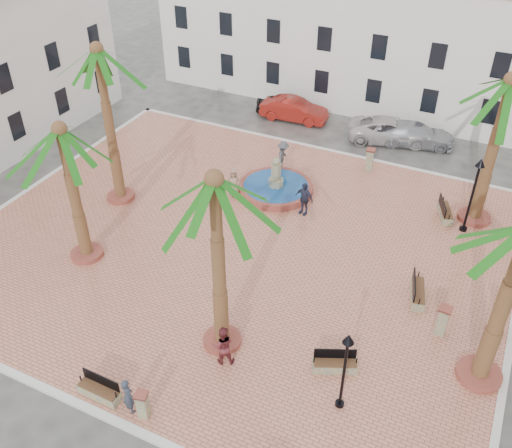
# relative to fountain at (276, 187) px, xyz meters

# --- Properties ---
(ground) EXTENTS (120.00, 120.00, 0.00)m
(ground) POSITION_rel_fountain_xyz_m (0.23, -5.11, -0.44)
(ground) COLOR #56544F
(ground) RESTS_ON ground
(plaza) EXTENTS (26.00, 22.00, 0.15)m
(plaza) POSITION_rel_fountain_xyz_m (0.23, -5.11, -0.37)
(plaza) COLOR #D27B5F
(plaza) RESTS_ON ground
(kerb_n) EXTENTS (26.30, 0.30, 0.16)m
(kerb_n) POSITION_rel_fountain_xyz_m (0.23, 5.89, -0.36)
(kerb_n) COLOR silver
(kerb_n) RESTS_ON ground
(kerb_s) EXTENTS (26.30, 0.30, 0.16)m
(kerb_s) POSITION_rel_fountain_xyz_m (0.23, -16.11, -0.36)
(kerb_s) COLOR silver
(kerb_s) RESTS_ON ground
(kerb_w) EXTENTS (0.30, 22.30, 0.16)m
(kerb_w) POSITION_rel_fountain_xyz_m (-12.77, -5.11, -0.36)
(kerb_w) COLOR silver
(kerb_w) RESTS_ON ground
(building_north) EXTENTS (30.40, 7.40, 9.50)m
(building_north) POSITION_rel_fountain_xyz_m (0.23, 14.89, 4.32)
(building_north) COLOR white
(building_north) RESTS_ON ground
(fountain) EXTENTS (4.17, 4.17, 2.15)m
(fountain) POSITION_rel_fountain_xyz_m (0.00, 0.00, 0.00)
(fountain) COLOR #A5493B
(fountain) RESTS_ON plaza
(palm_nw) EXTENTS (4.97, 4.97, 8.75)m
(palm_nw) POSITION_rel_fountain_xyz_m (-7.47, -4.35, 7.23)
(palm_nw) COLOR #A5493B
(palm_nw) RESTS_ON plaza
(palm_sw) EXTENTS (5.03, 5.03, 7.12)m
(palm_sw) POSITION_rel_fountain_xyz_m (-5.88, -9.19, 5.67)
(palm_sw) COLOR #A5493B
(palm_sw) RESTS_ON plaza
(palm_s) EXTENTS (5.04, 5.04, 8.09)m
(palm_s) POSITION_rel_fountain_xyz_m (2.66, -11.22, 6.59)
(palm_s) COLOR #A5493B
(palm_s) RESTS_ON plaza
(palm_ne) EXTENTS (5.48, 5.48, 8.07)m
(palm_ne) POSITION_rel_fountain_xyz_m (10.51, 2.09, 6.50)
(palm_ne) COLOR #A5493B
(palm_ne) RESTS_ON plaza
(bench_s) EXTENTS (1.72, 0.55, 0.90)m
(bench_s) POSITION_rel_fountain_xyz_m (-0.13, -15.49, -0.04)
(bench_s) COLOR gray
(bench_s) RESTS_ON plaza
(bench_se) EXTENTS (1.79, 1.18, 0.91)m
(bench_se) POSITION_rel_fountain_xyz_m (7.23, -10.58, -0.04)
(bench_se) COLOR gray
(bench_se) RESTS_ON plaza
(bench_e) EXTENTS (1.00, 1.95, 0.99)m
(bench_e) POSITION_rel_fountain_xyz_m (9.17, -5.18, -0.01)
(bench_e) COLOR gray
(bench_e) RESTS_ON plaza
(bench_ne) EXTENTS (1.14, 1.86, 0.94)m
(bench_ne) POSITION_rel_fountain_xyz_m (9.06, 1.65, -0.03)
(bench_ne) COLOR gray
(bench_ne) RESTS_ON plaza
(lamppost_s) EXTENTS (0.40, 0.40, 3.68)m
(lamppost_s) POSITION_rel_fountain_xyz_m (7.95, -12.04, 2.20)
(lamppost_s) COLOR black
(lamppost_s) RESTS_ON plaza
(lamppost_e) EXTENTS (0.46, 0.46, 4.20)m
(lamppost_e) POSITION_rel_fountain_xyz_m (10.17, 0.84, 2.55)
(lamppost_e) COLOR black
(lamppost_e) RESTS_ON plaza
(bollard_se) EXTENTS (0.53, 0.53, 1.24)m
(bollard_se) POSITION_rel_fountain_xyz_m (1.85, -15.51, 0.35)
(bollard_se) COLOR gray
(bollard_se) RESTS_ON plaza
(bollard_n) EXTENTS (0.56, 0.56, 1.41)m
(bollard_n) POSITION_rel_fountain_xyz_m (4.04, 4.58, 0.44)
(bollard_n) COLOR gray
(bollard_n) RESTS_ON plaza
(bollard_e) EXTENTS (0.55, 0.55, 1.43)m
(bollard_e) POSITION_rel_fountain_xyz_m (10.51, -6.90, 0.45)
(bollard_e) COLOR gray
(bollard_e) RESTS_ON plaza
(cyclist_a) EXTENTS (0.68, 0.55, 1.60)m
(cyclist_a) POSITION_rel_fountain_xyz_m (1.24, -15.51, 0.51)
(cyclist_a) COLOR #2C3341
(cyclist_a) RESTS_ON plaza
(cyclist_b) EXTENTS (1.09, 1.01, 1.80)m
(cyclist_b) POSITION_rel_fountain_xyz_m (3.19, -12.08, 0.61)
(cyclist_b) COLOR maroon
(cyclist_b) RESTS_ON plaza
(pedestrian_fountain_a) EXTENTS (0.96, 0.79, 1.70)m
(pedestrian_fountain_a) POSITION_rel_fountain_xyz_m (-1.92, -1.41, 0.55)
(pedestrian_fountain_a) COLOR #99765D
(pedestrian_fountain_a) RESTS_ON plaza
(pedestrian_fountain_b) EXTENTS (1.18, 0.71, 1.88)m
(pedestrian_fountain_b) POSITION_rel_fountain_xyz_m (2.20, -1.32, 0.65)
(pedestrian_fountain_b) COLOR #2C324C
(pedestrian_fountain_b) RESTS_ON plaza
(pedestrian_north) EXTENTS (0.93, 1.33, 1.88)m
(pedestrian_north) POSITION_rel_fountain_xyz_m (-0.59, 2.31, 0.65)
(pedestrian_north) COLOR #46474A
(pedestrian_north) RESTS_ON plaza
(pedestrian_east) EXTENTS (0.58, 1.59, 1.69)m
(pedestrian_east) POSITION_rel_fountain_xyz_m (12.63, -5.84, 0.55)
(pedestrian_east) COLOR #675C4F
(pedestrian_east) RESTS_ON plaza
(car_black) EXTENTS (4.02, 2.71, 1.27)m
(car_black) POSITION_rel_fountain_xyz_m (-3.91, 9.84, 0.19)
(car_black) COLOR black
(car_black) RESTS_ON ground
(car_red) EXTENTS (4.78, 1.95, 1.54)m
(car_red) POSITION_rel_fountain_xyz_m (-2.74, 9.20, 0.33)
(car_red) COLOR maroon
(car_red) RESTS_ON ground
(car_silver) EXTENTS (5.40, 3.27, 1.46)m
(car_silver) POSITION_rel_fountain_xyz_m (5.69, 9.23, 0.29)
(car_silver) COLOR #A6A8AF
(car_silver) RESTS_ON ground
(car_white) EXTENTS (5.98, 4.03, 1.52)m
(car_white) POSITION_rel_fountain_xyz_m (4.13, 9.08, 0.32)
(car_white) COLOR beige
(car_white) RESTS_ON ground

